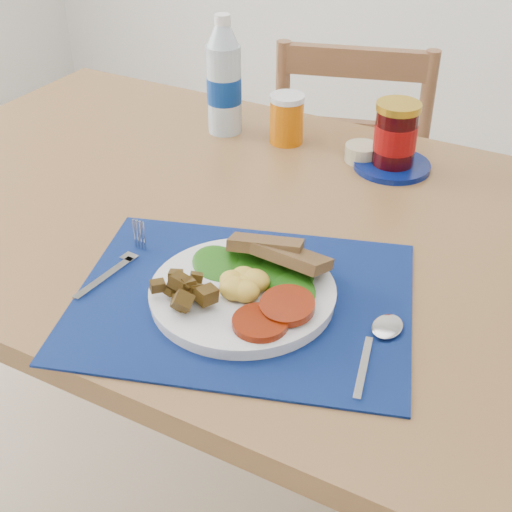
{
  "coord_description": "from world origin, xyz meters",
  "views": [
    {
      "loc": [
        0.55,
        -0.72,
        1.37
      ],
      "look_at": [
        0.15,
        0.02,
        0.8
      ],
      "focal_mm": 50.0,
      "sensor_mm": 36.0,
      "label": 1
    }
  ],
  "objects_px": {
    "chair_far": "(351,159)",
    "juice_glass": "(287,120)",
    "jam_on_saucer": "(395,140)",
    "water_bottle": "(224,82)",
    "breakfast_plate": "(238,289)"
  },
  "relations": [
    {
      "from": "chair_far",
      "to": "water_bottle",
      "type": "bearing_deg",
      "value": 53.35
    },
    {
      "from": "juice_glass",
      "to": "jam_on_saucer",
      "type": "bearing_deg",
      "value": -2.59
    },
    {
      "from": "chair_far",
      "to": "juice_glass",
      "type": "height_order",
      "value": "chair_far"
    },
    {
      "from": "water_bottle",
      "to": "chair_far",
      "type": "bearing_deg",
      "value": 70.26
    },
    {
      "from": "breakfast_plate",
      "to": "jam_on_saucer",
      "type": "height_order",
      "value": "jam_on_saucer"
    },
    {
      "from": "juice_glass",
      "to": "jam_on_saucer",
      "type": "distance_m",
      "value": 0.23
    },
    {
      "from": "chair_far",
      "to": "jam_on_saucer",
      "type": "distance_m",
      "value": 0.53
    },
    {
      "from": "chair_far",
      "to": "water_bottle",
      "type": "relative_size",
      "value": 4.35
    },
    {
      "from": "breakfast_plate",
      "to": "juice_glass",
      "type": "height_order",
      "value": "juice_glass"
    },
    {
      "from": "breakfast_plate",
      "to": "chair_far",
      "type": "bearing_deg",
      "value": 91.97
    },
    {
      "from": "chair_far",
      "to": "jam_on_saucer",
      "type": "bearing_deg",
      "value": 103.18
    },
    {
      "from": "water_bottle",
      "to": "juice_glass",
      "type": "height_order",
      "value": "water_bottle"
    },
    {
      "from": "chair_far",
      "to": "juice_glass",
      "type": "relative_size",
      "value": 11.2
    },
    {
      "from": "water_bottle",
      "to": "jam_on_saucer",
      "type": "height_order",
      "value": "water_bottle"
    },
    {
      "from": "chair_far",
      "to": "juice_glass",
      "type": "distance_m",
      "value": 0.46
    }
  ]
}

